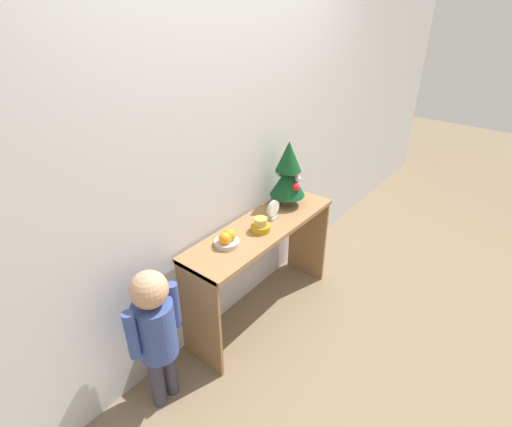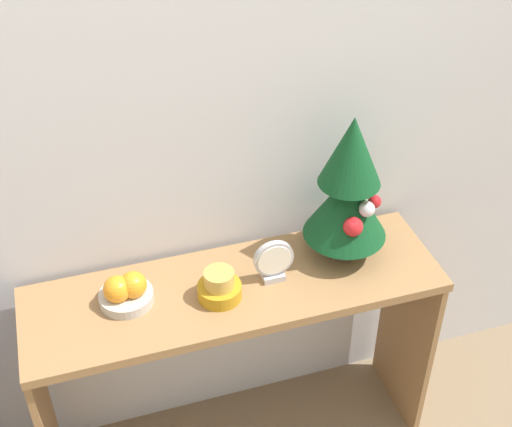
% 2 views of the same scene
% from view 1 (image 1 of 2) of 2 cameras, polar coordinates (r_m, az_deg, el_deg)
% --- Properties ---
extents(ground_plane, '(12.00, 12.00, 0.00)m').
position_cam_1_polar(ground_plane, '(3.04, 3.61, -15.11)').
color(ground_plane, '#7A664C').
extents(back_wall, '(7.00, 0.05, 2.50)m').
position_cam_1_polar(back_wall, '(2.57, -3.18, 9.49)').
color(back_wall, silver).
rests_on(back_wall, ground_plane).
extents(console_table, '(1.24, 0.37, 0.75)m').
position_cam_1_polar(console_table, '(2.75, 0.83, -4.76)').
color(console_table, olive).
rests_on(console_table, ground_plane).
extents(mini_tree, '(0.25, 0.25, 0.48)m').
position_cam_1_polar(mini_tree, '(2.83, 4.62, 5.72)').
color(mini_tree, '#4C3828').
rests_on(mini_tree, console_table).
extents(fruit_bowl, '(0.16, 0.16, 0.10)m').
position_cam_1_polar(fruit_bowl, '(2.45, -4.17, -3.70)').
color(fruit_bowl, '#B7B2A8').
rests_on(fruit_bowl, console_table).
extents(singing_bowl, '(0.13, 0.13, 0.09)m').
position_cam_1_polar(singing_bowl, '(2.59, 0.66, -1.74)').
color(singing_bowl, '#B78419').
rests_on(singing_bowl, console_table).
extents(desk_clock, '(0.12, 0.04, 0.14)m').
position_cam_1_polar(desk_clock, '(2.70, 2.47, 0.47)').
color(desk_clock, '#B2B2B7').
rests_on(desk_clock, console_table).
extents(child_figure, '(0.34, 0.22, 0.92)m').
position_cam_1_polar(child_figure, '(2.25, -14.22, -15.32)').
color(child_figure, '#38384C').
rests_on(child_figure, ground_plane).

